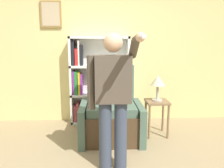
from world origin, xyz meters
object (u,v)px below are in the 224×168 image
Objects in this scene: bookcase at (94,81)px; person_standing at (113,95)px; armchair at (111,115)px; side_table at (157,108)px; table_lamp at (158,82)px.

bookcase reaches higher than person_standing.
armchair is at bearing 88.90° from person_standing.
person_standing reaches higher than side_table.
table_lamp reaches higher than side_table.
armchair is at bearing -68.92° from bookcase.
bookcase is 2.78× the size of side_table.
armchair reaches higher than table_lamp.
person_standing is at bearing -91.10° from armchair.
side_table is 0.44m from table_lamp.
armchair is (0.29, -0.75, -0.44)m from bookcase.
bookcase is 1.01× the size of person_standing.
side_table is at bearing 5.86° from armchair.
bookcase reaches higher than table_lamp.
table_lamp is (0.00, 0.00, 0.44)m from side_table.
person_standing reaches higher than table_lamp.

